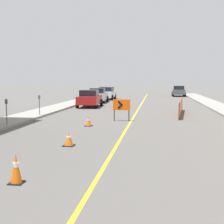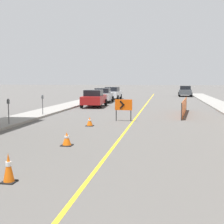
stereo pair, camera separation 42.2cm
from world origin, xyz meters
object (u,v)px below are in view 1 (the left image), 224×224
object	(u,v)px
arrow_barricade_primary	(122,106)
parked_car_curb_mid	(98,95)
traffic_cone_fourth	(69,139)
traffic_cone_fifth	(89,122)
parked_car_opposite_side	(179,91)
parked_car_curb_far	(107,93)
parked_car_curb_near	(90,98)
parking_meter_near_curb	(6,106)
traffic_cone_third	(16,169)
parking_meter_far_curb	(39,101)

from	to	relation	value
arrow_barricade_primary	parked_car_curb_mid	size ratio (longest dim) A/B	0.30
traffic_cone_fourth	traffic_cone_fifth	xyz separation A→B (m)	(-0.34, 5.12, -0.02)
traffic_cone_fifth	parked_car_opposite_side	world-z (taller)	parked_car_opposite_side
arrow_barricade_primary	parked_car_curb_far	bearing A→B (deg)	105.87
traffic_cone_fifth	parked_car_curb_near	bearing A→B (deg)	101.77
traffic_cone_fourth	parking_meter_near_curb	bearing A→B (deg)	137.93
traffic_cone_third	parked_car_curb_mid	xyz separation A→B (m)	(-2.99, 26.97, 0.43)
parked_car_curb_near	parked_car_opposite_side	size ratio (longest dim) A/B	1.00
traffic_cone_fourth	parked_car_curb_near	world-z (taller)	parked_car_curb_near
traffic_cone_third	parking_meter_near_curb	xyz separation A→B (m)	(-4.53, 8.56, 0.75)
parked_car_curb_near	parking_meter_near_curb	size ratio (longest dim) A/B	3.17
parked_car_curb_mid	parked_car_curb_far	distance (m)	5.29
traffic_cone_fourth	arrow_barricade_primary	world-z (taller)	arrow_barricade_primary
traffic_cone_fourth	traffic_cone_fifth	bearing A→B (deg)	93.80
traffic_cone_fourth	parking_meter_far_curb	world-z (taller)	parking_meter_far_curb
parked_car_curb_mid	parking_meter_far_curb	xyz separation A→B (m)	(-1.53, -13.65, 0.30)
parked_car_curb_mid	parking_meter_far_curb	distance (m)	13.74
arrow_barricade_primary	parked_car_curb_far	size ratio (longest dim) A/B	0.31
parked_car_opposite_side	parking_meter_near_curb	distance (m)	34.52
traffic_cone_fourth	traffic_cone_fifth	world-z (taller)	traffic_cone_fourth
traffic_cone_fifth	parked_car_curb_near	size ratio (longest dim) A/B	0.11
parking_meter_far_curb	traffic_cone_fifth	bearing A→B (deg)	-41.63
parking_meter_near_curb	parking_meter_far_curb	xyz separation A→B (m)	(0.00, 4.76, -0.02)
parked_car_curb_far	parking_meter_near_curb	bearing A→B (deg)	-92.38
parked_car_opposite_side	parked_car_curb_far	bearing A→B (deg)	-134.45
traffic_cone_fifth	parked_car_opposite_side	size ratio (longest dim) A/B	0.11
traffic_cone_third	parked_car_curb_far	xyz separation A→B (m)	(-2.81, 32.27, 0.43)
traffic_cone_third	parking_meter_far_curb	world-z (taller)	parking_meter_far_curb
parked_car_curb_far	parked_car_opposite_side	bearing A→B (deg)	44.62
arrow_barricade_primary	parked_car_opposite_side	size ratio (longest dim) A/B	0.30
parked_car_curb_near	parked_car_curb_far	bearing A→B (deg)	87.61
arrow_barricade_primary	parked_car_curb_near	xyz separation A→B (m)	(-4.00, 9.34, -0.14)
arrow_barricade_primary	parked_car_opposite_side	xyz separation A→B (m)	(5.49, 29.31, -0.14)
parked_car_opposite_side	parking_meter_far_curb	xyz separation A→B (m)	(-11.32, -27.86, 0.30)
traffic_cone_fourth	parked_car_curb_far	xyz separation A→B (m)	(-2.89, 27.85, 0.54)
parked_car_curb_mid	parked_car_curb_near	bearing A→B (deg)	-90.19
parked_car_curb_far	parking_meter_far_curb	distance (m)	19.02
parked_car_curb_mid	parked_car_opposite_side	world-z (taller)	same
traffic_cone_third	parked_car_curb_mid	distance (m)	27.14
parked_car_curb_mid	parking_meter_near_curb	distance (m)	18.48
traffic_cone_fourth	parking_meter_near_curb	xyz separation A→B (m)	(-4.60, 4.15, 0.86)
traffic_cone_fifth	parked_car_curb_near	xyz separation A→B (m)	(-2.43, 11.68, 0.55)
traffic_cone_fifth	arrow_barricade_primary	bearing A→B (deg)	56.23
parked_car_opposite_side	parking_meter_far_curb	bearing A→B (deg)	-109.43
parked_car_opposite_side	parked_car_curb_near	bearing A→B (deg)	-112.73
arrow_barricade_primary	parking_meter_far_curb	distance (m)	6.00
parking_meter_near_curb	parked_car_curb_mid	bearing A→B (deg)	85.24
arrow_barricade_primary	parking_meter_far_curb	xyz separation A→B (m)	(-5.82, 1.45, 0.16)
parked_car_curb_mid	parking_meter_far_curb	world-z (taller)	parked_car_curb_mid
parked_car_curb_near	parked_car_curb_far	size ratio (longest dim) A/B	1.01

